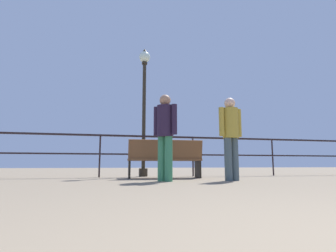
{
  "coord_description": "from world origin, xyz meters",
  "views": [
    {
      "loc": [
        -1.23,
        -0.0,
        0.32
      ],
      "look_at": [
        0.43,
        6.83,
        1.33
      ],
      "focal_mm": 29.03,
      "sensor_mm": 36.0,
      "label": 1
    }
  ],
  "objects": [
    {
      "name": "bench_near_left",
      "position": [
        0.25,
        6.4,
        0.5
      ],
      "size": [
        1.8,
        0.78,
        0.91
      ],
      "color": "brown",
      "rests_on": "ground_plane"
    },
    {
      "name": "person_by_bench",
      "position": [
        -0.02,
        5.22,
        0.99
      ],
      "size": [
        0.4,
        0.45,
        1.73
      ],
      "color": "#337A51",
      "rests_on": "ground_plane"
    },
    {
      "name": "pier_railing",
      "position": [
        -0.0,
        7.33,
        0.84
      ],
      "size": [
        23.09,
        0.05,
        1.12
      ],
      "color": "black",
      "rests_on": "ground_plane"
    },
    {
      "name": "person_at_railing",
      "position": [
        1.36,
        5.13,
        0.99
      ],
      "size": [
        0.54,
        0.33,
        1.72
      ],
      "color": "#425357",
      "rests_on": "ground_plane"
    },
    {
      "name": "lamppost_center",
      "position": [
        -0.1,
        7.57,
        2.26
      ],
      "size": [
        0.32,
        0.32,
        3.73
      ],
      "color": "#2C261C",
      "rests_on": "ground_plane"
    }
  ]
}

